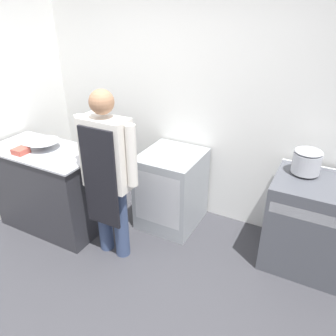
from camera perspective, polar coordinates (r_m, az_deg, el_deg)
ground_plane at (r=3.00m, az=-10.72°, el=-22.95°), size 14.00×14.00×0.00m
wall_back at (r=3.55m, az=4.88°, el=11.89°), size 8.00×0.05×2.70m
wall_left at (r=4.13m, az=-25.00°, el=11.67°), size 0.05×8.00×2.70m
prep_counter at (r=3.78m, az=-19.73°, el=-3.37°), size 1.17×0.62×0.92m
stove at (r=3.32m, az=24.20°, el=-9.17°), size 0.83×0.63×0.90m
fridge_unit at (r=3.63m, az=0.60°, el=-3.65°), size 0.62×0.67×0.84m
person_cook at (r=2.97m, az=-10.52°, el=-0.24°), size 0.62×0.24×1.65m
mixing_bowl at (r=3.59m, az=-20.88°, el=3.79°), size 0.34×0.34×0.08m
plastic_tub at (r=3.57m, az=-24.28°, el=2.73°), size 0.13×0.13×0.06m
stock_pot at (r=3.15m, az=23.04°, el=1.17°), size 0.25×0.25×0.22m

